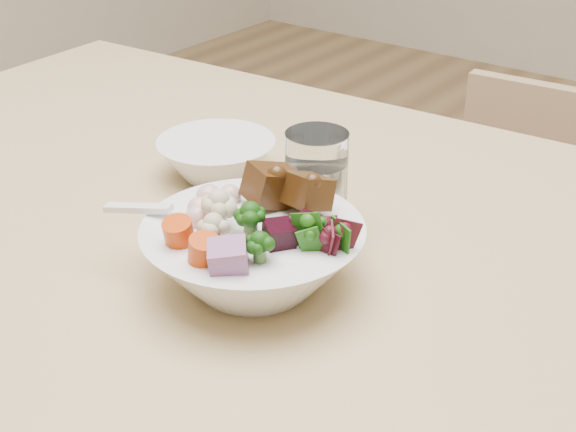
# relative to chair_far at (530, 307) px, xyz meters

# --- Properties ---
(chair_far) EXTENTS (0.39, 0.39, 0.80)m
(chair_far) POSITION_rel_chair_far_xyz_m (0.00, 0.00, 0.00)
(chair_far) COLOR tan
(chair_far) RESTS_ON ground
(food_bowl) EXTENTS (0.20, 0.20, 0.11)m
(food_bowl) POSITION_rel_chair_far_xyz_m (-0.05, -0.66, 0.40)
(food_bowl) COLOR white
(food_bowl) RESTS_ON dining_table
(soup_spoon) EXTENTS (0.10, 0.05, 0.02)m
(soup_spoon) POSITION_rel_chair_far_xyz_m (-0.12, -0.69, 0.43)
(soup_spoon) COLOR white
(soup_spoon) RESTS_ON food_bowl
(water_glass) EXTENTS (0.06, 0.06, 0.11)m
(water_glass) POSITION_rel_chair_far_xyz_m (-0.06, -0.54, 0.42)
(water_glass) COLOR white
(water_glass) RESTS_ON dining_table
(side_bowl) EXTENTS (0.14, 0.14, 0.05)m
(side_bowl) POSITION_rel_chair_far_xyz_m (-0.23, -0.51, 0.39)
(side_bowl) COLOR white
(side_bowl) RESTS_ON dining_table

